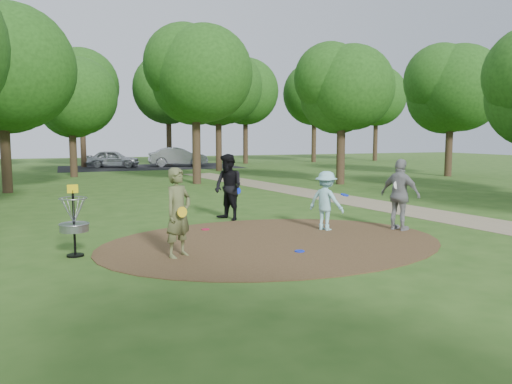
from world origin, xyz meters
name	(u,v)px	position (x,y,z in m)	size (l,w,h in m)	color
ground	(274,243)	(0.00, 0.00, 0.00)	(100.00, 100.00, 0.00)	#2D5119
dirt_clearing	(274,242)	(0.00, 0.00, 0.01)	(8.40, 8.40, 0.02)	#47301C
footpath	(433,215)	(6.50, 2.00, 0.01)	(2.00, 40.00, 0.01)	#8C7A5B
parking_lot	(150,167)	(2.00, 30.00, 0.00)	(14.00, 8.00, 0.01)	black
player_observer_with_disc	(178,213)	(-2.45, -0.59, 0.95)	(0.83, 0.77, 1.90)	brown
player_throwing_with_disc	(326,201)	(1.93, 0.93, 0.81)	(1.26, 1.20, 1.61)	#95D8DE
player_walking_with_disc	(228,187)	(-0.02, 3.46, 1.01)	(1.08, 1.20, 2.01)	black
player_waiting_with_disc	(400,195)	(3.77, 0.17, 0.97)	(0.87, 1.24, 1.95)	gray
disc_ground_blue	(300,251)	(0.12, -1.13, 0.03)	(0.22, 0.22, 0.02)	#0C25D7
disc_ground_red	(206,229)	(-1.12, 2.11, 0.03)	(0.22, 0.22, 0.02)	#C2133A
car_left	(113,159)	(-0.83, 30.55, 0.69)	(1.63, 4.06, 1.38)	#ACAFB4
car_right	(178,157)	(4.31, 30.02, 0.79)	(1.67, 4.78, 1.57)	#929298
disc_golf_basket	(74,216)	(-4.50, 0.30, 0.87)	(0.63, 0.63, 1.54)	black
tree_ring	(230,68)	(1.35, 7.35, 5.07)	(36.74, 45.36, 8.54)	#332316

